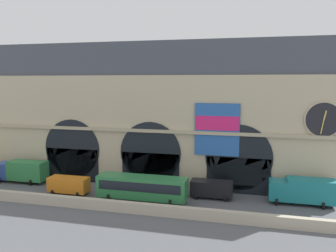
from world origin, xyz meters
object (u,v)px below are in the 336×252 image
object	(u,v)px
bus_center	(142,187)
box_truck_east	(303,190)
van_midwest	(69,185)
box_truck_west	(22,171)
van_mideast	(212,188)

from	to	relation	value
bus_center	box_truck_east	bearing A→B (deg)	11.22
box_truck_east	van_midwest	bearing A→B (deg)	-173.31
box_truck_west	bus_center	bearing A→B (deg)	-10.01
van_mideast	bus_center	bearing A→B (deg)	-157.88
van_midwest	box_truck_east	bearing A→B (deg)	6.69
van_midwest	van_mideast	bearing A→B (deg)	9.19
box_truck_east	bus_center	bearing A→B (deg)	-168.78
box_truck_west	van_midwest	distance (m)	9.73
bus_center	van_mideast	world-z (taller)	bus_center
bus_center	van_mideast	size ratio (longest dim) A/B	2.12
van_midwest	box_truck_east	xyz separation A→B (m)	(28.87, 3.38, 0.45)
box_truck_west	box_truck_east	size ratio (longest dim) A/B	1.00
van_midwest	bus_center	xyz separation A→B (m)	(10.09, -0.34, 0.54)
box_truck_west	van_mideast	size ratio (longest dim) A/B	1.44
box_truck_west	box_truck_east	distance (m)	38.10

